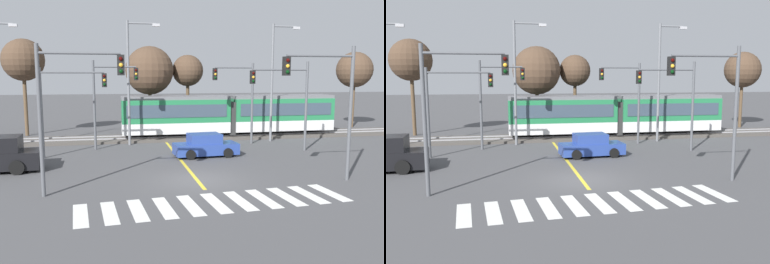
# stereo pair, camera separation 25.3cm
# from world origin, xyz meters

# --- Properties ---
(ground_plane) EXTENTS (200.00, 200.00, 0.00)m
(ground_plane) POSITION_xyz_m (0.00, 0.00, 0.00)
(ground_plane) COLOR #474749
(track_bed) EXTENTS (120.00, 4.00, 0.18)m
(track_bed) POSITION_xyz_m (0.00, 14.01, 0.09)
(track_bed) COLOR #4C4742
(track_bed) RESTS_ON ground
(rail_near) EXTENTS (120.00, 0.08, 0.10)m
(rail_near) POSITION_xyz_m (0.00, 13.29, 0.23)
(rail_near) COLOR #939399
(rail_near) RESTS_ON track_bed
(rail_far) EXTENTS (120.00, 0.08, 0.10)m
(rail_far) POSITION_xyz_m (0.00, 14.73, 0.23)
(rail_far) COLOR #939399
(rail_far) RESTS_ON track_bed
(light_rail_tram) EXTENTS (18.50, 2.64, 3.43)m
(light_rail_tram) POSITION_xyz_m (5.79, 14.00, 2.05)
(light_rail_tram) COLOR silver
(light_rail_tram) RESTS_ON track_bed
(crosswalk_stripe_0) EXTENTS (0.81, 2.84, 0.01)m
(crosswalk_stripe_0) POSITION_xyz_m (-5.48, -4.36, 0.00)
(crosswalk_stripe_0) COLOR silver
(crosswalk_stripe_0) RESTS_ON ground
(crosswalk_stripe_1) EXTENTS (0.81, 2.84, 0.01)m
(crosswalk_stripe_1) POSITION_xyz_m (-4.38, -4.26, 0.00)
(crosswalk_stripe_1) COLOR silver
(crosswalk_stripe_1) RESTS_ON ground
(crosswalk_stripe_2) EXTENTS (0.81, 2.84, 0.01)m
(crosswalk_stripe_2) POSITION_xyz_m (-3.29, -4.16, 0.00)
(crosswalk_stripe_2) COLOR silver
(crosswalk_stripe_2) RESTS_ON ground
(crosswalk_stripe_3) EXTENTS (0.81, 2.84, 0.01)m
(crosswalk_stripe_3) POSITION_xyz_m (-2.19, -4.06, 0.00)
(crosswalk_stripe_3) COLOR silver
(crosswalk_stripe_3) RESTS_ON ground
(crosswalk_stripe_4) EXTENTS (0.81, 2.84, 0.01)m
(crosswalk_stripe_4) POSITION_xyz_m (-1.10, -3.97, 0.00)
(crosswalk_stripe_4) COLOR silver
(crosswalk_stripe_4) RESTS_ON ground
(crosswalk_stripe_5) EXTENTS (0.81, 2.84, 0.01)m
(crosswalk_stripe_5) POSITION_xyz_m (0.00, -3.87, 0.00)
(crosswalk_stripe_5) COLOR silver
(crosswalk_stripe_5) RESTS_ON ground
(crosswalk_stripe_6) EXTENTS (0.81, 2.84, 0.01)m
(crosswalk_stripe_6) POSITION_xyz_m (1.10, -3.77, 0.00)
(crosswalk_stripe_6) COLOR silver
(crosswalk_stripe_6) RESTS_ON ground
(crosswalk_stripe_7) EXTENTS (0.81, 2.84, 0.01)m
(crosswalk_stripe_7) POSITION_xyz_m (2.19, -3.67, 0.00)
(crosswalk_stripe_7) COLOR silver
(crosswalk_stripe_7) RESTS_ON ground
(crosswalk_stripe_8) EXTENTS (0.81, 2.84, 0.01)m
(crosswalk_stripe_8) POSITION_xyz_m (3.29, -3.58, 0.00)
(crosswalk_stripe_8) COLOR silver
(crosswalk_stripe_8) RESTS_ON ground
(crosswalk_stripe_9) EXTENTS (0.81, 2.84, 0.01)m
(crosswalk_stripe_9) POSITION_xyz_m (4.38, -3.48, 0.00)
(crosswalk_stripe_9) COLOR silver
(crosswalk_stripe_9) RESTS_ON ground
(crosswalk_stripe_10) EXTENTS (0.81, 2.84, 0.01)m
(crosswalk_stripe_10) POSITION_xyz_m (5.48, -3.38, 0.00)
(crosswalk_stripe_10) COLOR silver
(crosswalk_stripe_10) RESTS_ON ground
(lane_centre_line) EXTENTS (0.20, 13.88, 0.01)m
(lane_centre_line) POSITION_xyz_m (0.00, 5.07, 0.00)
(lane_centre_line) COLOR gold
(lane_centre_line) RESTS_ON ground
(sedan_crossing) EXTENTS (4.31, 2.13, 1.52)m
(sedan_crossing) POSITION_xyz_m (1.82, 5.96, 0.70)
(sedan_crossing) COLOR #284293
(sedan_crossing) RESTS_ON ground
(traffic_light_far_left) EXTENTS (3.25, 0.38, 6.39)m
(traffic_light_far_left) POSITION_xyz_m (-4.41, 9.86, 4.16)
(traffic_light_far_left) COLOR #515459
(traffic_light_far_left) RESTS_ON ground
(traffic_light_mid_right) EXTENTS (4.25, 0.38, 6.28)m
(traffic_light_mid_right) POSITION_xyz_m (7.82, 6.61, 4.12)
(traffic_light_mid_right) COLOR #515459
(traffic_light_mid_right) RESTS_ON ground
(traffic_light_near_right) EXTENTS (3.75, 0.38, 6.76)m
(traffic_light_near_right) POSITION_xyz_m (6.37, -1.50, 4.41)
(traffic_light_near_right) COLOR #515459
(traffic_light_near_right) RESTS_ON ground
(traffic_light_mid_left) EXTENTS (4.25, 0.38, 5.84)m
(traffic_light_mid_left) POSITION_xyz_m (-7.17, 7.38, 3.95)
(traffic_light_mid_left) COLOR #515459
(traffic_light_mid_left) RESTS_ON ground
(traffic_light_near_left) EXTENTS (3.75, 0.38, 6.67)m
(traffic_light_near_left) POSITION_xyz_m (-6.07, -1.51, 4.40)
(traffic_light_near_left) COLOR #515459
(traffic_light_near_left) RESTS_ON ground
(traffic_light_far_right) EXTENTS (3.25, 0.38, 6.27)m
(traffic_light_far_right) POSITION_xyz_m (5.48, 10.24, 4.13)
(traffic_light_far_right) COLOR #515459
(traffic_light_far_right) RESTS_ON ground
(street_lamp_centre) EXTENTS (2.52, 0.28, 9.38)m
(street_lamp_centre) POSITION_xyz_m (-2.70, 11.40, 5.32)
(street_lamp_centre) COLOR slate
(street_lamp_centre) RESTS_ON ground
(street_lamp_east) EXTENTS (2.30, 0.28, 9.36)m
(street_lamp_east) POSITION_xyz_m (8.62, 11.03, 5.28)
(street_lamp_east) COLOR slate
(street_lamp_east) RESTS_ON ground
(bare_tree_far_west) EXTENTS (3.66, 3.66, 8.50)m
(bare_tree_far_west) POSITION_xyz_m (-11.70, 18.11, 6.62)
(bare_tree_far_west) COLOR brown
(bare_tree_far_west) RESTS_ON ground
(bare_tree_west) EXTENTS (4.39, 4.39, 7.97)m
(bare_tree_west) POSITION_xyz_m (-0.77, 17.59, 5.75)
(bare_tree_west) COLOR brown
(bare_tree_west) RESTS_ON ground
(bare_tree_east) EXTENTS (2.96, 2.96, 7.26)m
(bare_tree_east) POSITION_xyz_m (2.94, 18.45, 5.72)
(bare_tree_east) COLOR brown
(bare_tree_east) RESTS_ON ground
(bare_tree_far_east) EXTENTS (3.62, 3.62, 7.71)m
(bare_tree_far_east) POSITION_xyz_m (20.18, 18.02, 5.86)
(bare_tree_far_east) COLOR brown
(bare_tree_far_east) RESTS_ON ground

